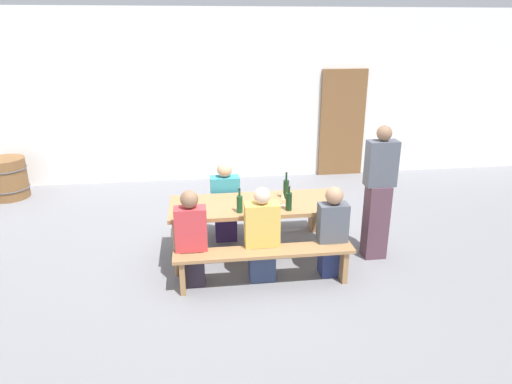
% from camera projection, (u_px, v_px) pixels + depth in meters
% --- Properties ---
extents(ground_plane, '(24.00, 24.00, 0.00)m').
position_uv_depth(ground_plane, '(256.00, 256.00, 6.07)').
color(ground_plane, slate).
extents(back_wall, '(14.00, 0.20, 3.20)m').
position_uv_depth(back_wall, '(232.00, 96.00, 8.75)').
color(back_wall, white).
rests_on(back_wall, ground).
extents(wooden_door, '(0.90, 0.06, 2.10)m').
position_uv_depth(wooden_door, '(342.00, 123.00, 9.08)').
color(wooden_door, brown).
rests_on(wooden_door, ground).
extents(tasting_table, '(2.18, 0.85, 0.75)m').
position_uv_depth(tasting_table, '(256.00, 208.00, 5.84)').
color(tasting_table, '#9E7247').
rests_on(tasting_table, ground).
extents(bench_near, '(2.08, 0.30, 0.45)m').
position_uv_depth(bench_near, '(264.00, 257.00, 5.27)').
color(bench_near, '#9E7247').
rests_on(bench_near, ground).
extents(bench_far, '(2.08, 0.30, 0.45)m').
position_uv_depth(bench_far, '(249.00, 210.00, 6.62)').
color(bench_far, '#9E7247').
rests_on(bench_far, ground).
extents(wine_bottle_0, '(0.07, 0.07, 0.35)m').
position_uv_depth(wine_bottle_0, '(286.00, 189.00, 5.93)').
color(wine_bottle_0, '#143319').
rests_on(wine_bottle_0, tasting_table).
extents(wine_bottle_1, '(0.07, 0.07, 0.30)m').
position_uv_depth(wine_bottle_1, '(240.00, 204.00, 5.48)').
color(wine_bottle_1, '#194723').
rests_on(wine_bottle_1, tasting_table).
extents(wine_bottle_2, '(0.08, 0.08, 0.31)m').
position_uv_depth(wine_bottle_2, '(289.00, 201.00, 5.55)').
color(wine_bottle_2, '#143319').
rests_on(wine_bottle_2, tasting_table).
extents(wine_glass_0, '(0.07, 0.07, 0.14)m').
position_uv_depth(wine_glass_0, '(261.00, 191.00, 5.95)').
color(wine_glass_0, silver).
rests_on(wine_glass_0, tasting_table).
extents(wine_glass_1, '(0.06, 0.06, 0.18)m').
position_uv_depth(wine_glass_1, '(283.00, 196.00, 5.69)').
color(wine_glass_1, silver).
rests_on(wine_glass_1, tasting_table).
extents(seated_guest_near_0, '(0.36, 0.24, 1.16)m').
position_uv_depth(seated_guest_near_0, '(191.00, 240.00, 5.24)').
color(seated_guest_near_0, '#2D2635').
rests_on(seated_guest_near_0, ground).
extents(seated_guest_near_1, '(0.40, 0.24, 1.16)m').
position_uv_depth(seated_guest_near_1, '(262.00, 237.00, 5.34)').
color(seated_guest_near_1, navy).
rests_on(seated_guest_near_1, ground).
extents(seated_guest_near_2, '(0.35, 0.24, 1.13)m').
position_uv_depth(seated_guest_near_2, '(332.00, 233.00, 5.45)').
color(seated_guest_near_2, navy).
rests_on(seated_guest_near_2, ground).
extents(seated_guest_far_0, '(0.40, 0.24, 1.14)m').
position_uv_depth(seated_guest_far_0, '(225.00, 204.00, 6.37)').
color(seated_guest_far_0, '#3D2862').
rests_on(seated_guest_far_0, ground).
extents(standing_host, '(0.37, 0.24, 1.74)m').
position_uv_depth(standing_host, '(378.00, 196.00, 5.79)').
color(standing_host, '#553643').
rests_on(standing_host, ground).
extents(wine_barrel, '(0.69, 0.69, 0.71)m').
position_uv_depth(wine_barrel, '(7.00, 178.00, 8.02)').
color(wine_barrel, brown).
rests_on(wine_barrel, ground).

